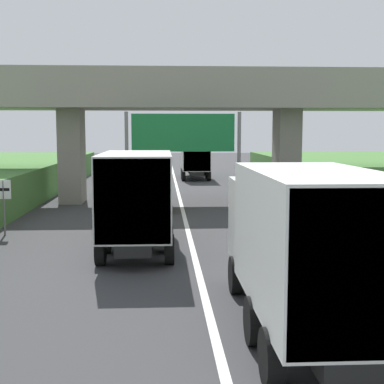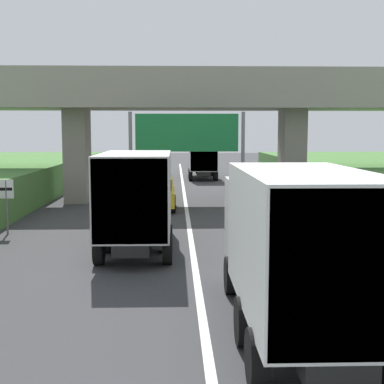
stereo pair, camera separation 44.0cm
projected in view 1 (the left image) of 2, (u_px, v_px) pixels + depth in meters
lane_centre_stripe at (184, 216)px, 26.57m from camera, size 0.20×85.26×0.01m
overpass_bridge at (180, 104)px, 31.54m from camera, size 40.00×4.80×7.64m
overhead_highway_sign at (183, 139)px, 27.32m from camera, size 5.88×0.18×5.14m
speed_limit_sign at (4, 199)px, 21.59m from camera, size 0.60×0.08×2.23m
truck_white at (302, 241)px, 11.04m from camera, size 2.44×7.30×3.44m
truck_green at (195, 157)px, 47.53m from camera, size 2.44×7.30×3.44m
truck_orange at (138, 195)px, 18.98m from camera, size 2.44×7.30×3.44m
car_yellow at (154, 194)px, 28.65m from camera, size 1.86×4.10×1.72m
construction_barrel_2 at (350, 222)px, 22.09m from camera, size 0.57×0.57×0.90m
construction_barrel_3 at (319, 206)px, 26.79m from camera, size 0.57×0.57×0.90m
construction_barrel_4 at (293, 195)px, 31.47m from camera, size 0.57×0.57×0.90m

